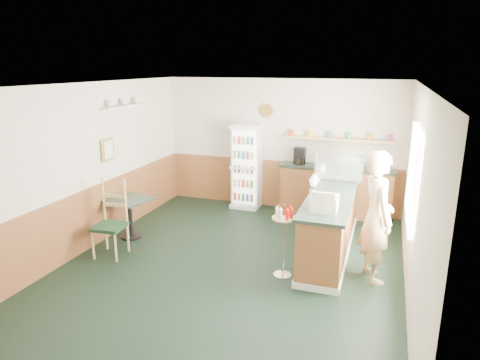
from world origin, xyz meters
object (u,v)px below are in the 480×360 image
at_px(cafe_table, 130,210).
at_px(cafe_chair, 113,216).
at_px(drinks_fridge, 247,166).
at_px(display_case, 339,167).
at_px(condiment_stand, 284,231).
at_px(cash_register, 325,203).
at_px(shopkeeper, 377,217).

height_order(cafe_table, cafe_chair, cafe_chair).
relative_size(drinks_fridge, display_case, 2.17).
bearing_deg(display_case, cafe_table, -157.96).
bearing_deg(cafe_chair, condiment_stand, -2.32).
height_order(drinks_fridge, cash_register, drinks_fridge).
bearing_deg(cafe_chair, cafe_table, 94.60).
bearing_deg(drinks_fridge, cafe_table, -121.05).
xyz_separation_m(shopkeeper, cafe_chair, (-3.99, -0.46, -0.29)).
bearing_deg(cash_register, condiment_stand, -162.41).
relative_size(cash_register, condiment_stand, 0.36).
xyz_separation_m(cash_register, cafe_chair, (-3.29, -0.30, -0.47)).
bearing_deg(drinks_fridge, cafe_chair, -113.47).
height_order(cash_register, condiment_stand, cash_register).
height_order(drinks_fridge, display_case, drinks_fridge).
height_order(shopkeeper, cafe_table, shopkeeper).
bearing_deg(display_case, drinks_fridge, 155.12).
distance_m(shopkeeper, condiment_stand, 1.30).
bearing_deg(drinks_fridge, shopkeeper, -42.53).
bearing_deg(display_case, cafe_chair, -148.50).
height_order(display_case, cafe_table, display_case).
height_order(drinks_fridge, cafe_table, drinks_fridge).
bearing_deg(cafe_table, shopkeeper, -2.48).
xyz_separation_m(drinks_fridge, cafe_chair, (-1.28, -2.95, -0.25)).
xyz_separation_m(display_case, cafe_table, (-3.40, -1.38, -0.74)).
distance_m(drinks_fridge, cafe_chair, 3.22).
bearing_deg(condiment_stand, drinks_fridge, 117.72).
height_order(shopkeeper, condiment_stand, shopkeeper).
bearing_deg(condiment_stand, shopkeeper, 15.05).
bearing_deg(cafe_table, drinks_fridge, 58.95).
bearing_deg(drinks_fridge, condiment_stand, -62.28).
xyz_separation_m(drinks_fridge, condiment_stand, (1.48, -2.82, -0.20)).
height_order(display_case, shopkeeper, shopkeeper).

